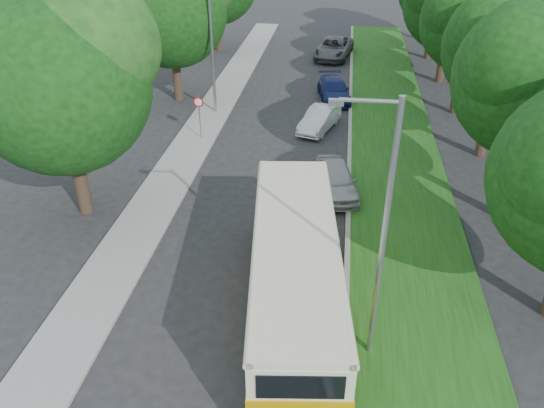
# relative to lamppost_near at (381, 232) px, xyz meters

# --- Properties ---
(ground) EXTENTS (120.00, 120.00, 0.00)m
(ground) POSITION_rel_lamppost_near_xyz_m (-4.21, 2.50, -4.37)
(ground) COLOR #262628
(ground) RESTS_ON ground
(curb) EXTENTS (0.20, 70.00, 0.15)m
(curb) POSITION_rel_lamppost_near_xyz_m (-0.61, 7.50, -4.29)
(curb) COLOR gray
(curb) RESTS_ON ground
(grass_verge) EXTENTS (4.50, 70.00, 0.13)m
(grass_verge) POSITION_rel_lamppost_near_xyz_m (1.74, 7.50, -4.30)
(grass_verge) COLOR #1E4612
(grass_verge) RESTS_ON ground
(sidewalk) EXTENTS (2.20, 70.00, 0.12)m
(sidewalk) POSITION_rel_lamppost_near_xyz_m (-9.01, 7.50, -4.31)
(sidewalk) COLOR gray
(sidewalk) RESTS_ON ground
(treeline) EXTENTS (24.27, 41.91, 9.46)m
(treeline) POSITION_rel_lamppost_near_xyz_m (-1.06, 20.49, 1.56)
(treeline) COLOR #332319
(treeline) RESTS_ON ground
(lamppost_near) EXTENTS (1.71, 0.16, 8.00)m
(lamppost_near) POSITION_rel_lamppost_near_xyz_m (0.00, 0.00, 0.00)
(lamppost_near) COLOR gray
(lamppost_near) RESTS_ON ground
(lamppost_far) EXTENTS (1.71, 0.16, 7.50)m
(lamppost_far) POSITION_rel_lamppost_near_xyz_m (-8.91, 18.50, -0.25)
(lamppost_far) COLOR gray
(lamppost_far) RESTS_ON ground
(warning_sign) EXTENTS (0.56, 0.10, 2.50)m
(warning_sign) POSITION_rel_lamppost_near_xyz_m (-8.71, 14.48, -2.66)
(warning_sign) COLOR gray
(warning_sign) RESTS_ON ground
(vintage_bus) EXTENTS (3.83, 10.46, 3.04)m
(vintage_bus) POSITION_rel_lamppost_near_xyz_m (-2.31, 1.55, -2.85)
(vintage_bus) COLOR #DEA307
(vintage_bus) RESTS_ON ground
(car_silver) EXTENTS (2.41, 4.26, 1.37)m
(car_silver) POSITION_rel_lamppost_near_xyz_m (-1.21, 9.56, -3.68)
(car_silver) COLOR #B0AFB4
(car_silver) RESTS_ON ground
(car_white) EXTENTS (2.43, 4.02, 1.25)m
(car_white) POSITION_rel_lamppost_near_xyz_m (-2.36, 16.71, -3.74)
(car_white) COLOR white
(car_white) RESTS_ON ground
(car_blue) EXTENTS (2.56, 4.70, 1.29)m
(car_blue) POSITION_rel_lamppost_near_xyz_m (-1.72, 21.82, -3.72)
(car_blue) COLOR navy
(car_blue) RESTS_ON ground
(car_grey) EXTENTS (3.37, 5.82, 1.53)m
(car_grey) POSITION_rel_lamppost_near_xyz_m (-2.08, 31.69, -3.61)
(car_grey) COLOR #54575B
(car_grey) RESTS_ON ground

